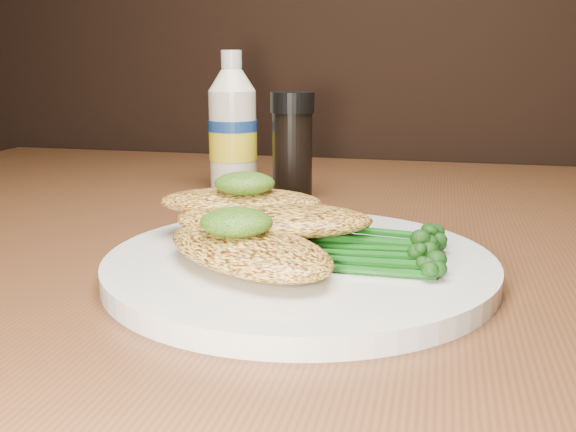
# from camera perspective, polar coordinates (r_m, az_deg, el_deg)

# --- Properties ---
(plate) EXTENTS (0.28, 0.28, 0.01)m
(plate) POSITION_cam_1_polar(r_m,az_deg,el_deg) (0.47, 1.05, -4.33)
(plate) COLOR white
(plate) RESTS_ON dining_table
(chicken_front) EXTENTS (0.17, 0.16, 0.02)m
(chicken_front) POSITION_cam_1_polar(r_m,az_deg,el_deg) (0.44, -3.54, -2.90)
(chicken_front) COLOR #F6BE4E
(chicken_front) RESTS_ON plate
(chicken_mid) EXTENTS (0.16, 0.10, 0.02)m
(chicken_mid) POSITION_cam_1_polar(r_m,az_deg,el_deg) (0.49, -1.25, -0.33)
(chicken_mid) COLOR #F6BE4E
(chicken_mid) RESTS_ON plate
(chicken_back) EXTENTS (0.14, 0.08, 0.02)m
(chicken_back) POSITION_cam_1_polar(r_m,az_deg,el_deg) (0.52, -4.21, 1.25)
(chicken_back) COLOR #F6BE4E
(chicken_back) RESTS_ON plate
(pesto_front) EXTENTS (0.05, 0.05, 0.02)m
(pesto_front) POSITION_cam_1_polar(r_m,az_deg,el_deg) (0.44, -4.57, -0.55)
(pesto_front) COLOR black
(pesto_front) RESTS_ON chicken_front
(pesto_back) EXTENTS (0.06, 0.05, 0.02)m
(pesto_back) POSITION_cam_1_polar(r_m,az_deg,el_deg) (0.51, -3.83, 2.88)
(pesto_back) COLOR black
(pesto_back) RESTS_ON chicken_back
(broccolini_bundle) EXTENTS (0.13, 0.11, 0.02)m
(broccolini_bundle) POSITION_cam_1_polar(r_m,az_deg,el_deg) (0.47, 7.27, -2.45)
(broccolini_bundle) COLOR #114F11
(broccolini_bundle) RESTS_ON plate
(mayo_bottle) EXTENTS (0.07, 0.07, 0.16)m
(mayo_bottle) POSITION_cam_1_polar(r_m,az_deg,el_deg) (0.77, -4.89, 8.34)
(mayo_bottle) COLOR white
(mayo_bottle) RESTS_ON dining_table
(pepper_grinder) EXTENTS (0.06, 0.06, 0.12)m
(pepper_grinder) POSITION_cam_1_polar(r_m,az_deg,el_deg) (0.72, 0.38, 6.20)
(pepper_grinder) COLOR black
(pepper_grinder) RESTS_ON dining_table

